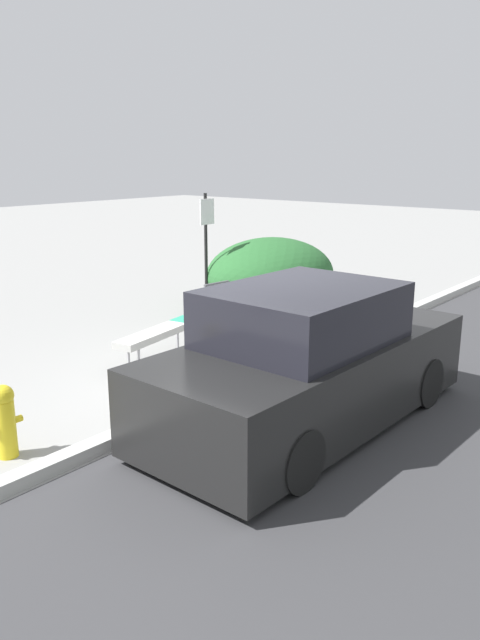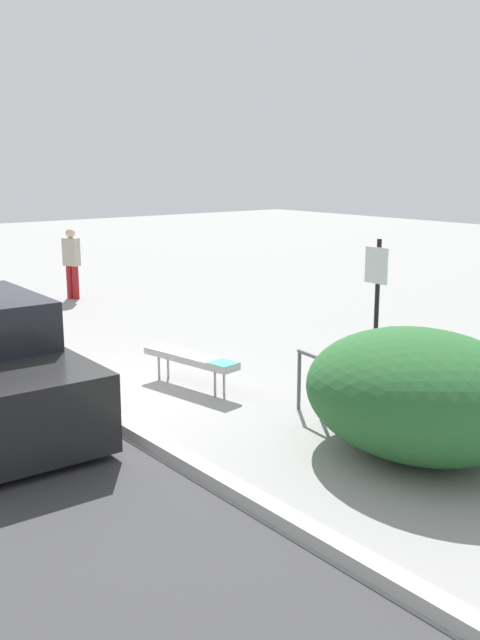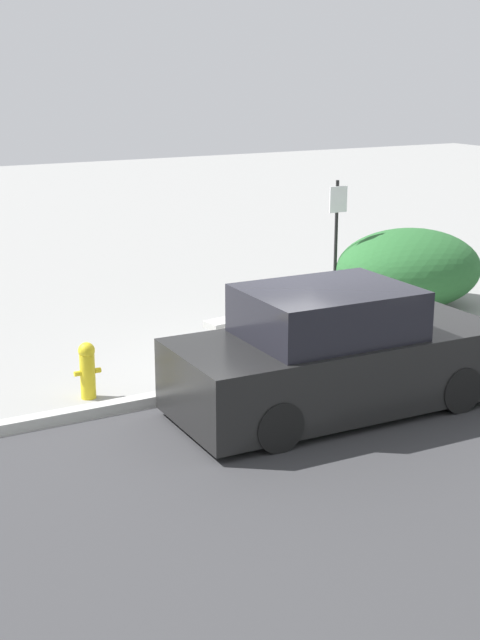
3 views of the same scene
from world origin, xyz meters
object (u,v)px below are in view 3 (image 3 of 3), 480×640
sign_post (336,232)px  parked_car_near (335,356)px  bike_rack (334,291)px  fire_hydrant (87,369)px  bench (253,317)px

sign_post → parked_car_near: (-2.87, -4.14, -0.68)m
bike_rack → sign_post: size_ratio=0.36×
sign_post → parked_car_near: bearing=-124.7°
bike_rack → parked_car_near: (-2.39, -3.47, 0.20)m
sign_post → fire_hydrant: sign_post is taller
fire_hydrant → sign_post: bearing=22.4°
bike_rack → parked_car_near: 4.22m
sign_post → bench: bearing=-152.7°
bike_rack → sign_post: sign_post is taller
sign_post → parked_car_near: size_ratio=0.54×
bench → sign_post: sign_post is taller
bike_rack → parked_car_near: size_ratio=0.19×
bike_rack → sign_post: bearing=54.2°
bench → sign_post: 2.86m
bench → fire_hydrant: fire_hydrant is taller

